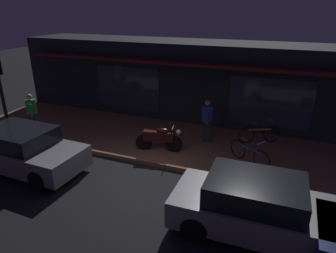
{
  "coord_description": "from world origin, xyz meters",
  "views": [
    {
      "loc": [
        3.76,
        -7.21,
        5.06
      ],
      "look_at": [
        -0.12,
        2.4,
        0.95
      ],
      "focal_mm": 32.37,
      "sensor_mm": 36.0,
      "label": 1
    }
  ],
  "objects_px": {
    "bicycle_parked": "(259,134)",
    "parked_car_far": "(258,207)",
    "motorcycle": "(160,138)",
    "parked_car_near": "(23,149)",
    "bicycle_extra": "(249,154)",
    "person_bystander": "(207,120)",
    "traffic_light_pole": "(0,87)",
    "person_photographer": "(32,113)"
  },
  "relations": [
    {
      "from": "bicycle_parked",
      "to": "parked_car_far",
      "type": "relative_size",
      "value": 0.36
    },
    {
      "from": "motorcycle",
      "to": "parked_car_near",
      "type": "relative_size",
      "value": 0.41
    },
    {
      "from": "motorcycle",
      "to": "parked_car_far",
      "type": "bearing_deg",
      "value": -37.81
    },
    {
      "from": "bicycle_extra",
      "to": "person_bystander",
      "type": "relative_size",
      "value": 0.85
    },
    {
      "from": "traffic_light_pole",
      "to": "parked_car_near",
      "type": "xyz_separation_m",
      "value": [
        1.44,
        -0.8,
        -1.77
      ]
    },
    {
      "from": "parked_car_far",
      "to": "bicycle_extra",
      "type": "bearing_deg",
      "value": 101.19
    },
    {
      "from": "parked_car_far",
      "to": "parked_car_near",
      "type": "bearing_deg",
      "value": 177.87
    },
    {
      "from": "motorcycle",
      "to": "parked_car_far",
      "type": "height_order",
      "value": "parked_car_far"
    },
    {
      "from": "motorcycle",
      "to": "parked_car_near",
      "type": "xyz_separation_m",
      "value": [
        -3.74,
        -2.66,
        0.06
      ]
    },
    {
      "from": "person_photographer",
      "to": "parked_car_near",
      "type": "xyz_separation_m",
      "value": [
        1.75,
        -2.25,
        -0.32
      ]
    },
    {
      "from": "person_bystander",
      "to": "parked_car_near",
      "type": "xyz_separation_m",
      "value": [
        -5.09,
        -4.1,
        -0.32
      ]
    },
    {
      "from": "bicycle_parked",
      "to": "person_bystander",
      "type": "xyz_separation_m",
      "value": [
        -1.92,
        -0.63,
        0.52
      ]
    },
    {
      "from": "motorcycle",
      "to": "traffic_light_pole",
      "type": "distance_m",
      "value": 5.8
    },
    {
      "from": "motorcycle",
      "to": "traffic_light_pole",
      "type": "relative_size",
      "value": 0.47
    },
    {
      "from": "traffic_light_pole",
      "to": "parked_car_far",
      "type": "height_order",
      "value": "traffic_light_pole"
    },
    {
      "from": "person_bystander",
      "to": "traffic_light_pole",
      "type": "height_order",
      "value": "traffic_light_pole"
    },
    {
      "from": "parked_car_near",
      "to": "person_photographer",
      "type": "bearing_deg",
      "value": 127.98
    },
    {
      "from": "traffic_light_pole",
      "to": "parked_car_near",
      "type": "distance_m",
      "value": 2.42
    },
    {
      "from": "person_photographer",
      "to": "person_bystander",
      "type": "relative_size",
      "value": 1.0
    },
    {
      "from": "bicycle_parked",
      "to": "parked_car_far",
      "type": "xyz_separation_m",
      "value": [
        0.52,
        -5.0,
        0.2
      ]
    },
    {
      "from": "parked_car_near",
      "to": "parked_car_far",
      "type": "relative_size",
      "value": 1.0
    },
    {
      "from": "motorcycle",
      "to": "parked_car_near",
      "type": "height_order",
      "value": "parked_car_near"
    },
    {
      "from": "bicycle_extra",
      "to": "parked_car_far",
      "type": "xyz_separation_m",
      "value": [
        0.63,
        -3.16,
        0.2
      ]
    },
    {
      "from": "motorcycle",
      "to": "person_photographer",
      "type": "distance_m",
      "value": 5.52
    },
    {
      "from": "person_photographer",
      "to": "traffic_light_pole",
      "type": "xyz_separation_m",
      "value": [
        0.31,
        -1.45,
        1.45
      ]
    },
    {
      "from": "motorcycle",
      "to": "person_bystander",
      "type": "distance_m",
      "value": 2.01
    },
    {
      "from": "person_bystander",
      "to": "traffic_light_pole",
      "type": "distance_m",
      "value": 7.46
    },
    {
      "from": "bicycle_parked",
      "to": "parked_car_near",
      "type": "xyz_separation_m",
      "value": [
        -7.01,
        -4.72,
        0.2
      ]
    },
    {
      "from": "bicycle_extra",
      "to": "person_bystander",
      "type": "height_order",
      "value": "person_bystander"
    },
    {
      "from": "bicycle_extra",
      "to": "parked_car_far",
      "type": "distance_m",
      "value": 3.23
    },
    {
      "from": "bicycle_parked",
      "to": "parked_car_far",
      "type": "distance_m",
      "value": 5.03
    },
    {
      "from": "motorcycle",
      "to": "parked_car_far",
      "type": "distance_m",
      "value": 4.79
    },
    {
      "from": "person_photographer",
      "to": "parked_car_far",
      "type": "distance_m",
      "value": 9.62
    },
    {
      "from": "bicycle_extra",
      "to": "traffic_light_pole",
      "type": "distance_m",
      "value": 8.82
    },
    {
      "from": "bicycle_parked",
      "to": "parked_car_far",
      "type": "bearing_deg",
      "value": -84.1
    },
    {
      "from": "motorcycle",
      "to": "person_bystander",
      "type": "xyz_separation_m",
      "value": [
        1.35,
        1.44,
        0.38
      ]
    },
    {
      "from": "bicycle_parked",
      "to": "parked_car_near",
      "type": "bearing_deg",
      "value": -146.03
    },
    {
      "from": "bicycle_parked",
      "to": "parked_car_near",
      "type": "height_order",
      "value": "parked_car_near"
    },
    {
      "from": "bicycle_extra",
      "to": "person_photographer",
      "type": "relative_size",
      "value": 0.85
    },
    {
      "from": "bicycle_parked",
      "to": "bicycle_extra",
      "type": "xyz_separation_m",
      "value": [
        -0.11,
        -1.84,
        0.0
      ]
    },
    {
      "from": "person_photographer",
      "to": "motorcycle",
      "type": "bearing_deg",
      "value": 4.28
    },
    {
      "from": "bicycle_extra",
      "to": "person_photographer",
      "type": "height_order",
      "value": "person_photographer"
    }
  ]
}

